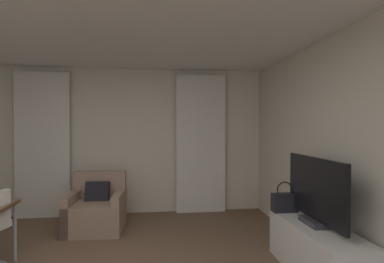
{
  "coord_description": "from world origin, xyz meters",
  "views": [
    {
      "loc": [
        0.53,
        -2.69,
        1.59
      ],
      "look_at": [
        1.01,
        1.28,
        1.51
      ],
      "focal_mm": 29.05,
      "sensor_mm": 36.0,
      "label": 1
    }
  ],
  "objects_px": {
    "tv_flatscreen": "(315,192)",
    "handbag_primary": "(285,202)",
    "tv_console": "(317,251)",
    "armchair": "(96,211)"
  },
  "relations": [
    {
      "from": "armchair",
      "to": "tv_console",
      "type": "height_order",
      "value": "armchair"
    },
    {
      "from": "tv_flatscreen",
      "to": "handbag_primary",
      "type": "height_order",
      "value": "tv_flatscreen"
    },
    {
      "from": "armchair",
      "to": "handbag_primary",
      "type": "xyz_separation_m",
      "value": [
        2.44,
        -1.24,
        0.37
      ]
    },
    {
      "from": "armchair",
      "to": "tv_console",
      "type": "xyz_separation_m",
      "value": [
        2.56,
        -1.78,
        -0.02
      ]
    },
    {
      "from": "tv_flatscreen",
      "to": "handbag_primary",
      "type": "relative_size",
      "value": 3.07
    },
    {
      "from": "tv_console",
      "to": "tv_flatscreen",
      "type": "height_order",
      "value": "tv_flatscreen"
    },
    {
      "from": "armchair",
      "to": "tv_console",
      "type": "distance_m",
      "value": 3.12
    },
    {
      "from": "tv_flatscreen",
      "to": "tv_console",
      "type": "bearing_deg",
      "value": -90.0
    },
    {
      "from": "tv_console",
      "to": "handbag_primary",
      "type": "xyz_separation_m",
      "value": [
        -0.12,
        0.54,
        0.39
      ]
    },
    {
      "from": "armchair",
      "to": "handbag_primary",
      "type": "distance_m",
      "value": 2.77
    }
  ]
}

